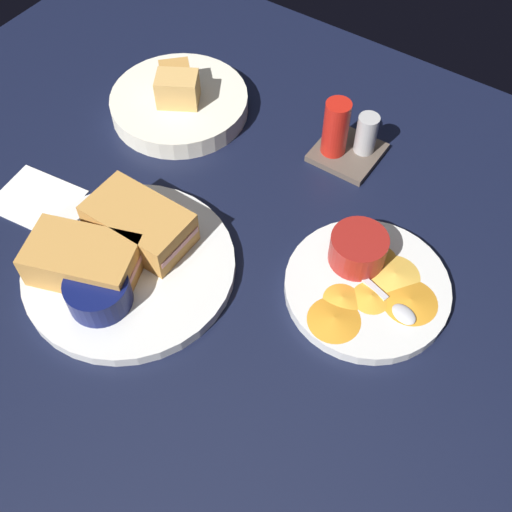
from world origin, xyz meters
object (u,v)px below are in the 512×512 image
sandwich_half_near (142,221)px  ramekin_light_gravy (358,248)px  spoon_by_gravy_ramekin (395,307)px  bread_basket_rear (179,101)px  sandwich_half_far (83,260)px  plate_sandwich_main (130,267)px  ramekin_dark_sauce (98,291)px  plate_chips_companion (367,287)px  spoon_by_dark_ramekin (116,259)px  condiment_caddy (346,138)px

sandwich_half_near → ramekin_light_gravy: sandwich_half_near is taller
spoon_by_gravy_ramekin → bread_basket_rear: (-43.48, 14.13, 0.11)cm
bread_basket_rear → sandwich_half_far: bearing=-72.2°
spoon_by_gravy_ramekin → bread_basket_rear: bread_basket_rear is taller
plate_sandwich_main → ramekin_light_gravy: (22.97, 16.54, 2.99)cm
plate_sandwich_main → spoon_by_gravy_ramekin: (30.29, 12.75, 1.16)cm
plate_sandwich_main → spoon_by_gravy_ramekin: size_ratio=2.68×
ramekin_light_gravy → sandwich_half_far: bearing=-142.5°
ramekin_dark_sauce → bread_basket_rear: (-14.07, 32.77, -1.55)cm
plate_sandwich_main → plate_chips_companion: bearing=28.3°
sandwich_half_near → spoon_by_gravy_ramekin: bearing=14.0°
spoon_by_dark_ramekin → ramekin_light_gravy: ramekin_light_gravy is taller
ramekin_light_gravy → ramekin_dark_sauce: bearing=-134.6°
condiment_caddy → bread_basket_rear: bearing=-166.6°
plate_sandwich_main → ramekin_dark_sauce: (0.88, -5.89, 2.83)cm
sandwich_half_far → condiment_caddy: size_ratio=1.56×
spoon_by_gravy_ramekin → plate_sandwich_main: bearing=-157.2°
ramekin_light_gravy → plate_chips_companion: bearing=-39.8°
plate_sandwich_main → sandwich_half_near: sandwich_half_near is taller
spoon_by_gravy_ramekin → condiment_caddy: condiment_caddy is taller
plate_sandwich_main → condiment_caddy: (12.16, 32.93, 2.61)cm
ramekin_dark_sauce → bread_basket_rear: size_ratio=0.37×
plate_sandwich_main → spoon_by_dark_ramekin: bearing=-160.6°
plate_sandwich_main → ramekin_light_gravy: 28.46cm
ramekin_dark_sauce → spoon_by_dark_ramekin: size_ratio=0.80×
sandwich_half_far → ramekin_light_gravy: 33.25cm
plate_chips_companion → ramekin_light_gravy: ramekin_light_gravy is taller
spoon_by_dark_ramekin → condiment_caddy: size_ratio=1.01×
spoon_by_gravy_ramekin → condiment_caddy: (-18.14, 20.18, 1.44)cm
spoon_by_dark_ramekin → bread_basket_rear: bread_basket_rear is taller
spoon_by_dark_ramekin → ramekin_light_gravy: 29.97cm
ramekin_light_gravy → sandwich_half_near: bearing=-154.4°
sandwich_half_near → spoon_by_dark_ramekin: 5.72cm
plate_chips_companion → spoon_by_gravy_ramekin: size_ratio=2.05×
spoon_by_gravy_ramekin → sandwich_half_near: bearing=-166.0°
plate_sandwich_main → ramekin_light_gravy: bearing=35.8°
sandwich_half_near → condiment_caddy: size_ratio=1.40×
bread_basket_rear → condiment_caddy: bearing=13.4°
bread_basket_rear → condiment_caddy: (25.35, 6.05, 1.33)cm
sandwich_half_near → spoon_by_gravy_ramekin: size_ratio=1.35×
plate_sandwich_main → ramekin_light_gravy: ramekin_light_gravy is taller
bread_basket_rear → condiment_caddy: size_ratio=2.19×
spoon_by_dark_ramekin → sandwich_half_near: bearing=89.3°
plate_sandwich_main → bread_basket_rear: 29.97cm
spoon_by_dark_ramekin → ramekin_light_gravy: size_ratio=1.35×
sandwich_half_far → ramekin_dark_sauce: size_ratio=1.95×
sandwich_half_far → ramekin_dark_sauce: sandwich_half_far is taller
sandwich_half_far → ramekin_light_gravy: sandwich_half_far is taller
sandwich_half_near → spoon_by_dark_ramekin: sandwich_half_near is taller
plate_chips_companion → spoon_by_gravy_ramekin: 4.62cm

